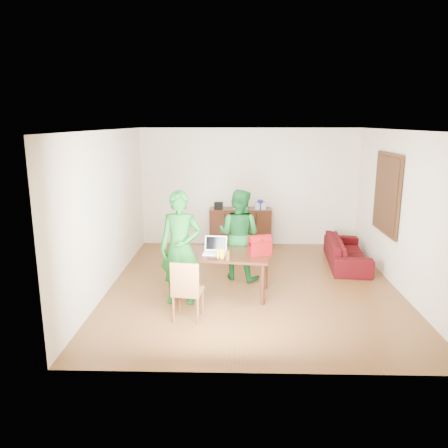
{
  "coord_description": "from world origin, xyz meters",
  "views": [
    {
      "loc": [
        -0.31,
        -7.27,
        2.84
      ],
      "look_at": [
        -0.5,
        -0.16,
        1.16
      ],
      "focal_mm": 35.0,
      "sensor_mm": 36.0,
      "label": 1
    }
  ],
  "objects_px": {
    "person_near": "(180,248)",
    "bottle": "(228,255)",
    "red_bag": "(260,247)",
    "table": "(224,258)",
    "chair": "(188,302)",
    "laptop": "(215,251)",
    "person_far": "(239,235)",
    "sofa": "(347,252)"
  },
  "relations": [
    {
      "from": "bottle",
      "to": "red_bag",
      "type": "xyz_separation_m",
      "value": [
        0.52,
        0.3,
        0.04
      ]
    },
    {
      "from": "person_far",
      "to": "laptop",
      "type": "relative_size",
      "value": 4.28
    },
    {
      "from": "person_near",
      "to": "person_far",
      "type": "height_order",
      "value": "person_near"
    },
    {
      "from": "red_bag",
      "to": "person_near",
      "type": "bearing_deg",
      "value": 176.51
    },
    {
      "from": "person_far",
      "to": "laptop",
      "type": "bearing_deg",
      "value": 87.83
    },
    {
      "from": "person_far",
      "to": "laptop",
      "type": "xyz_separation_m",
      "value": [
        -0.41,
        -0.81,
        -0.07
      ]
    },
    {
      "from": "person_near",
      "to": "bottle",
      "type": "relative_size",
      "value": 9.64
    },
    {
      "from": "person_near",
      "to": "bottle",
      "type": "height_order",
      "value": "person_near"
    },
    {
      "from": "chair",
      "to": "sofa",
      "type": "distance_m",
      "value": 3.93
    },
    {
      "from": "person_near",
      "to": "red_bag",
      "type": "bearing_deg",
      "value": 17.65
    },
    {
      "from": "person_near",
      "to": "sofa",
      "type": "height_order",
      "value": "person_near"
    },
    {
      "from": "bottle",
      "to": "sofa",
      "type": "height_order",
      "value": "bottle"
    },
    {
      "from": "bottle",
      "to": "table",
      "type": "bearing_deg",
      "value": 101.16
    },
    {
      "from": "person_near",
      "to": "person_far",
      "type": "xyz_separation_m",
      "value": [
        0.93,
        1.14,
        -0.07
      ]
    },
    {
      "from": "bottle",
      "to": "red_bag",
      "type": "distance_m",
      "value": 0.6
    },
    {
      "from": "chair",
      "to": "red_bag",
      "type": "height_order",
      "value": "red_bag"
    },
    {
      "from": "table",
      "to": "red_bag",
      "type": "height_order",
      "value": "red_bag"
    },
    {
      "from": "table",
      "to": "person_far",
      "type": "bearing_deg",
      "value": 79.59
    },
    {
      "from": "chair",
      "to": "red_bag",
      "type": "xyz_separation_m",
      "value": [
        1.08,
        0.91,
        0.58
      ]
    },
    {
      "from": "person_near",
      "to": "red_bag",
      "type": "xyz_separation_m",
      "value": [
        1.26,
        0.29,
        -0.06
      ]
    },
    {
      "from": "chair",
      "to": "bottle",
      "type": "xyz_separation_m",
      "value": [
        0.57,
        0.61,
        0.54
      ]
    },
    {
      "from": "chair",
      "to": "person_near",
      "type": "height_order",
      "value": "person_near"
    },
    {
      "from": "bottle",
      "to": "chair",
      "type": "bearing_deg",
      "value": -133.11
    },
    {
      "from": "laptop",
      "to": "bottle",
      "type": "bearing_deg",
      "value": -52.41
    },
    {
      "from": "table",
      "to": "laptop",
      "type": "relative_size",
      "value": 4.18
    },
    {
      "from": "person_near",
      "to": "bottle",
      "type": "xyz_separation_m",
      "value": [
        0.74,
        -0.01,
        -0.1
      ]
    },
    {
      "from": "table",
      "to": "chair",
      "type": "height_order",
      "value": "chair"
    },
    {
      "from": "chair",
      "to": "person_near",
      "type": "distance_m",
      "value": 0.91
    },
    {
      "from": "table",
      "to": "person_near",
      "type": "xyz_separation_m",
      "value": [
        -0.67,
        -0.36,
        0.28
      ]
    },
    {
      "from": "chair",
      "to": "sofa",
      "type": "relative_size",
      "value": 0.5
    },
    {
      "from": "chair",
      "to": "person_far",
      "type": "bearing_deg",
      "value": 74.7
    },
    {
      "from": "bottle",
      "to": "sofa",
      "type": "xyz_separation_m",
      "value": [
        2.38,
        2.0,
        -0.54
      ]
    },
    {
      "from": "chair",
      "to": "red_bag",
      "type": "bearing_deg",
      "value": 47.91
    },
    {
      "from": "sofa",
      "to": "person_near",
      "type": "bearing_deg",
      "value": 127.43
    },
    {
      "from": "person_near",
      "to": "laptop",
      "type": "relative_size",
      "value": 4.66
    },
    {
      "from": "table",
      "to": "bottle",
      "type": "bearing_deg",
      "value": -70.96
    },
    {
      "from": "laptop",
      "to": "sofa",
      "type": "height_order",
      "value": "laptop"
    },
    {
      "from": "table",
      "to": "person_far",
      "type": "xyz_separation_m",
      "value": [
        0.26,
        0.78,
        0.2
      ]
    },
    {
      "from": "table",
      "to": "person_near",
      "type": "relative_size",
      "value": 0.9
    },
    {
      "from": "person_near",
      "to": "laptop",
      "type": "distance_m",
      "value": 0.63
    },
    {
      "from": "table",
      "to": "laptop",
      "type": "height_order",
      "value": "laptop"
    },
    {
      "from": "person_far",
      "to": "sofa",
      "type": "relative_size",
      "value": 0.9
    }
  ]
}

